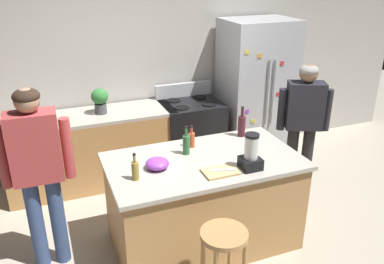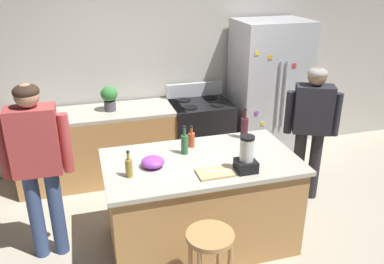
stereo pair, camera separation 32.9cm
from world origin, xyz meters
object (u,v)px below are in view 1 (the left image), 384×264
(kitchen_island, at_px, (204,201))
(refrigerator, at_px, (256,92))
(bar_stool, at_px, (224,250))
(bottle_olive_oil, at_px, (186,144))
(potted_plant, at_px, (100,99))
(bottle_wine, at_px, (242,125))
(bottle_cooking_sauce, at_px, (191,139))
(person_by_sink_right, at_px, (303,118))
(cutting_board, at_px, (221,172))
(bottle_vinegar, at_px, (135,170))
(blender_appliance, at_px, (251,154))
(person_by_island_left, at_px, (38,164))
(mixing_bowl, at_px, (157,164))
(chef_knife, at_px, (223,170))
(stove_range, at_px, (191,134))

(kitchen_island, bearing_deg, refrigerator, 47.23)
(bar_stool, relative_size, bottle_olive_oil, 2.59)
(potted_plant, height_order, bottle_wine, bottle_wine)
(bar_stool, xyz_separation_m, bottle_cooking_sauce, (0.17, 1.10, 0.43))
(person_by_sink_right, height_order, cutting_board, person_by_sink_right)
(kitchen_island, distance_m, refrigerator, 2.10)
(bottle_vinegar, relative_size, bottle_olive_oil, 0.86)
(blender_appliance, relative_size, bottle_wine, 1.02)
(person_by_island_left, xyz_separation_m, bottle_cooking_sauce, (1.39, 0.07, -0.03))
(person_by_island_left, height_order, person_by_sink_right, person_by_island_left)
(mixing_bowl, xyz_separation_m, chef_knife, (0.50, -0.27, -0.02))
(refrigerator, distance_m, bar_stool, 2.82)
(bottle_olive_oil, xyz_separation_m, chef_knife, (0.16, -0.45, -0.08))
(refrigerator, distance_m, person_by_island_left, 3.06)
(kitchen_island, xyz_separation_m, person_by_island_left, (-1.40, 0.23, 0.55))
(kitchen_island, bearing_deg, stove_range, 73.05)
(bottle_cooking_sauce, bearing_deg, refrigerator, 40.81)
(potted_plant, relative_size, mixing_bowl, 1.46)
(bottle_wine, bearing_deg, bottle_vinegar, -158.73)
(refrigerator, xyz_separation_m, bottle_wine, (-0.82, -1.15, 0.07))
(chef_knife, bearing_deg, kitchen_island, 117.15)
(person_by_island_left, height_order, bottle_cooking_sauce, person_by_island_left)
(person_by_island_left, relative_size, person_by_sink_right, 1.07)
(refrigerator, relative_size, blender_appliance, 5.88)
(bottle_wine, distance_m, mixing_bowl, 1.07)
(person_by_sink_right, xyz_separation_m, potted_plant, (-2.08, 1.08, 0.14))
(refrigerator, bearing_deg, chef_knife, -126.85)
(bottle_olive_oil, bearing_deg, chef_knife, -70.00)
(bar_stool, bearing_deg, person_by_sink_right, 38.73)
(stove_range, xyz_separation_m, person_by_sink_right, (0.95, -1.05, 0.47))
(person_by_sink_right, relative_size, bottle_cooking_sauce, 7.17)
(bottle_wine, bearing_deg, kitchen_island, -148.10)
(person_by_sink_right, distance_m, bottle_wine, 0.86)
(kitchen_island, height_order, blender_appliance, blender_appliance)
(kitchen_island, bearing_deg, person_by_sink_right, 18.41)
(bar_stool, height_order, mixing_bowl, mixing_bowl)
(mixing_bowl, bearing_deg, refrigerator, 39.52)
(bottle_vinegar, bearing_deg, bottle_olive_oil, 27.88)
(refrigerator, relative_size, bottle_wine, 6.01)
(potted_plant, bearing_deg, kitchen_island, -66.78)
(potted_plant, bearing_deg, mixing_bowl, -81.92)
(refrigerator, bearing_deg, blender_appliance, -121.01)
(person_by_island_left, bearing_deg, bar_stool, -40.31)
(bottle_olive_oil, relative_size, cutting_board, 0.92)
(kitchen_island, bearing_deg, bottle_vinegar, -169.14)
(kitchen_island, xyz_separation_m, refrigerator, (1.39, 1.50, 0.50))
(stove_range, bearing_deg, bar_stool, -105.45)
(refrigerator, relative_size, mixing_bowl, 9.26)
(blender_appliance, height_order, chef_knife, blender_appliance)
(bottle_olive_oil, distance_m, chef_knife, 0.48)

